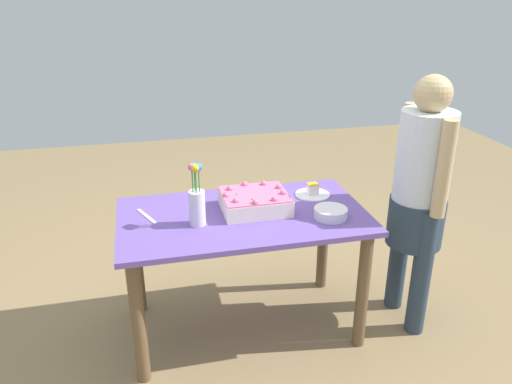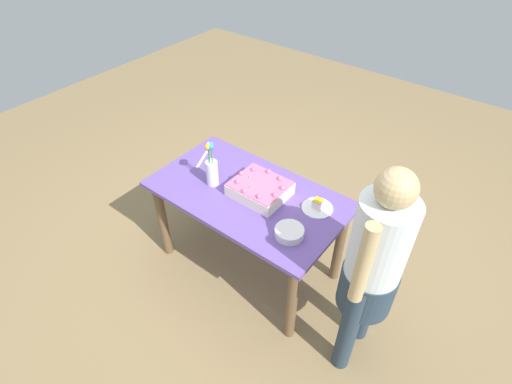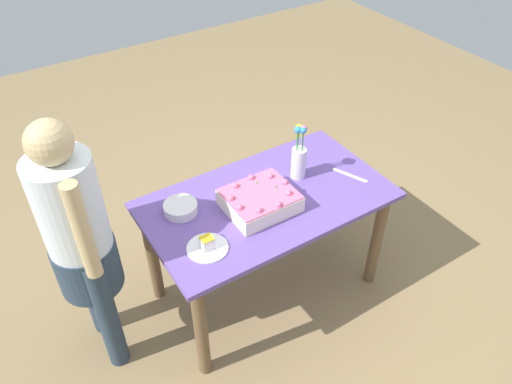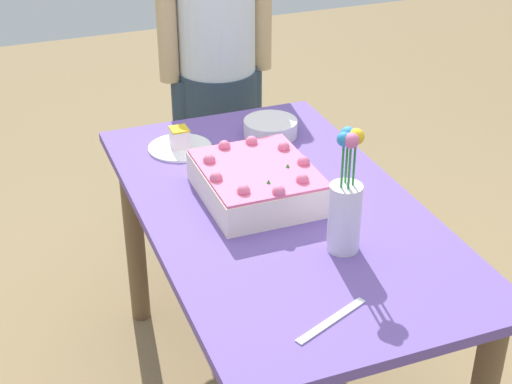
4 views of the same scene
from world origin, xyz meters
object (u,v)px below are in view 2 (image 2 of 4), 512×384
serving_plate_with_slice (317,206)px  person_standing (373,265)px  flower_vase (212,169)px  fruit_bowl (289,232)px  sheet_cake (260,189)px  cake_knife (202,159)px

serving_plate_with_slice → person_standing: (-0.52, 0.30, 0.09)m
serving_plate_with_slice → flower_vase: 0.76m
flower_vase → fruit_bowl: bearing=173.3°
sheet_cake → person_standing: bearing=168.6°
cake_knife → flower_vase: 0.33m
person_standing → serving_plate_with_slice: bearing=-30.1°
flower_vase → sheet_cake: bearing=-161.7°
serving_plate_with_slice → flower_vase: bearing=17.8°
flower_vase → cake_knife: bearing=-31.3°
serving_plate_with_slice → flower_vase: size_ratio=0.61×
sheet_cake → fruit_bowl: size_ratio=2.02×
person_standing → cake_knife: bearing=-8.7°
flower_vase → fruit_bowl: (-0.71, 0.08, -0.10)m
flower_vase → fruit_bowl: 0.72m
serving_plate_with_slice → fruit_bowl: size_ratio=1.14×
sheet_cake → cake_knife: (0.59, -0.05, -0.05)m
sheet_cake → serving_plate_with_slice: size_ratio=1.77×
sheet_cake → flower_vase: flower_vase is taller
sheet_cake → serving_plate_with_slice: 0.40m
cake_knife → fruit_bowl: bearing=52.9°
cake_knife → fruit_bowl: (-0.96, 0.24, 0.02)m
serving_plate_with_slice → fruit_bowl: (0.01, 0.31, 0.01)m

